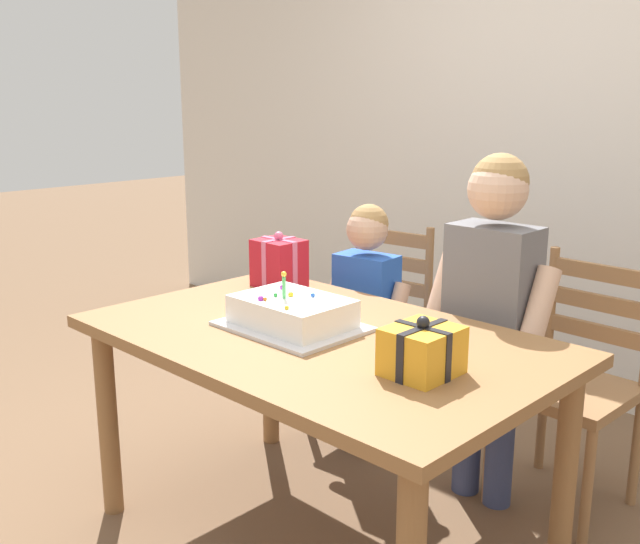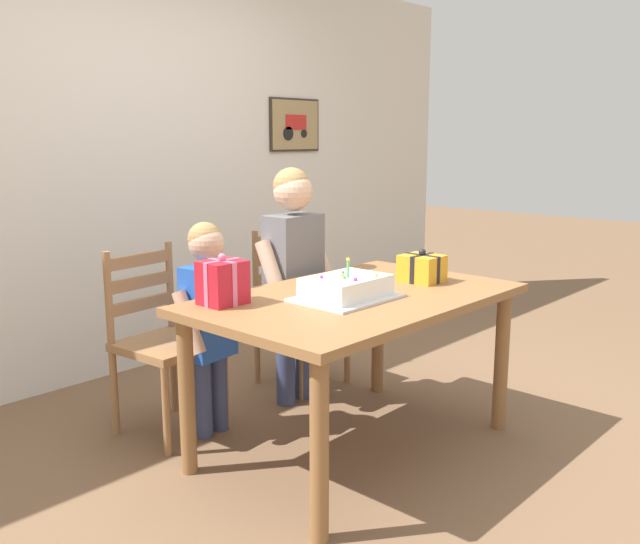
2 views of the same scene
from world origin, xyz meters
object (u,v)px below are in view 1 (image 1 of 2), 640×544
object	(u,v)px
gift_box_beside_cake	(422,351)
chair_left	(374,326)
child_younger	(366,304)
child_older	(491,297)
birthday_cake	(292,314)
chair_right	(574,383)
dining_table	(319,361)
gift_box_red_large	(279,263)

from	to	relation	value
gift_box_beside_cake	chair_left	bearing A→B (deg)	135.74
child_younger	gift_box_beside_cake	bearing A→B (deg)	-41.05
child_older	child_younger	bearing A→B (deg)	179.95
birthday_cake	child_younger	xyz separation A→B (m)	(-0.25, 0.66, -0.15)
chair_right	child_older	bearing A→B (deg)	-138.38
chair_left	child_younger	size ratio (longest dim) A/B	0.87
dining_table	chair_left	world-z (taller)	chair_left
birthday_cake	gift_box_red_large	bearing A→B (deg)	141.90
dining_table	birthday_cake	world-z (taller)	birthday_cake
gift_box_red_large	chair_left	world-z (taller)	gift_box_red_large
child_older	birthday_cake	bearing A→B (deg)	-117.23
chair_left	dining_table	bearing A→B (deg)	-60.52
gift_box_beside_cake	chair_right	distance (m)	0.96
gift_box_red_large	chair_right	xyz separation A→B (m)	(0.99, 0.53, -0.37)
dining_table	chair_left	distance (m)	0.98
child_older	gift_box_beside_cake	bearing A→B (deg)	-73.46
chair_right	child_younger	xyz separation A→B (m)	(-0.82, -0.21, 0.17)
gift_box_red_large	chair_right	distance (m)	1.19
dining_table	birthday_cake	xyz separation A→B (m)	(-0.10, -0.02, 0.14)
birthday_cake	child_younger	distance (m)	0.72
gift_box_red_large	child_older	size ratio (longest dim) A/B	0.17
chair_left	birthday_cake	bearing A→B (deg)	-66.40
chair_left	chair_right	distance (m)	0.95
birthday_cake	chair_left	distance (m)	1.00
dining_table	chair_left	xyz separation A→B (m)	(-0.48, 0.84, -0.19)
gift_box_beside_cake	chair_left	world-z (taller)	chair_left
chair_left	chair_right	bearing A→B (deg)	0.01
birthday_cake	chair_right	bearing A→B (deg)	56.49
child_younger	gift_box_red_large	bearing A→B (deg)	-118.16
chair_right	child_younger	bearing A→B (deg)	-165.77
gift_box_beside_cake	chair_right	size ratio (longest dim) A/B	0.21
gift_box_beside_cake	child_older	xyz separation A→B (m)	(-0.20, 0.69, -0.03)
chair_right	child_older	world-z (taller)	child_older
dining_table	chair_left	bearing A→B (deg)	119.48
dining_table	child_older	xyz separation A→B (m)	(0.24, 0.63, 0.13)
gift_box_red_large	child_younger	size ratio (longest dim) A/B	0.21
gift_box_red_large	child_older	world-z (taller)	child_older
birthday_cake	child_older	world-z (taller)	child_older
birthday_cake	child_older	size ratio (longest dim) A/B	0.34
chair_left	chair_right	size ratio (longest dim) A/B	1.00
gift_box_beside_cake	gift_box_red_large	bearing A→B (deg)	159.38
gift_box_beside_cake	child_younger	size ratio (longest dim) A/B	0.19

